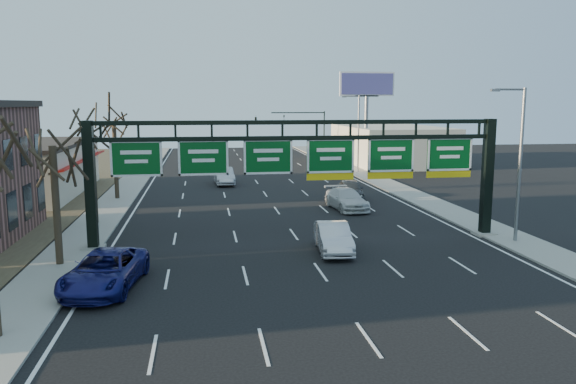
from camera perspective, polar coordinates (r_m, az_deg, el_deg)
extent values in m
plane|color=black|center=(25.79, 4.25, -9.38)|extent=(160.00, 160.00, 0.00)
cube|color=gray|center=(45.15, -17.82, -1.72)|extent=(3.00, 120.00, 0.12)
cube|color=gray|center=(48.21, 13.79, -0.88)|extent=(3.00, 120.00, 0.12)
cube|color=white|center=(44.93, -1.48, -1.40)|extent=(21.60, 120.00, 0.01)
cube|color=black|center=(32.73, -19.45, 0.54)|extent=(0.55, 0.55, 7.20)
cube|color=gray|center=(33.40, -19.13, -5.41)|extent=(1.20, 1.20, 0.20)
cube|color=black|center=(36.50, 19.58, 1.36)|extent=(0.55, 0.55, 7.20)
cube|color=gray|center=(37.10, 19.29, -4.00)|extent=(1.20, 1.20, 0.20)
cube|color=black|center=(32.34, 1.19, 7.10)|extent=(23.40, 0.25, 0.25)
cube|color=black|center=(32.38, 1.18, 5.51)|extent=(23.40, 0.25, 0.25)
cube|color=#054717|center=(32.18, -15.15, 3.30)|extent=(2.80, 0.10, 2.00)
cube|color=#054717|center=(31.98, -8.59, 3.48)|extent=(2.80, 0.10, 2.00)
cube|color=#054717|center=(32.20, -2.04, 3.61)|extent=(2.80, 0.10, 2.00)
cube|color=#054717|center=(32.83, 4.33, 3.69)|extent=(2.80, 0.10, 2.00)
cube|color=yellow|center=(32.96, 4.31, 1.58)|extent=(2.80, 0.10, 0.40)
cube|color=#054717|center=(33.84, 10.41, 3.73)|extent=(2.80, 0.10, 2.00)
cube|color=yellow|center=(33.97, 10.35, 1.68)|extent=(2.80, 0.10, 0.40)
cube|color=#054717|center=(35.22, 16.07, 3.73)|extent=(2.80, 0.10, 2.00)
cube|color=yellow|center=(35.34, 15.99, 1.76)|extent=(2.80, 0.10, 0.40)
cube|color=beige|center=(55.50, -25.39, 2.01)|extent=(10.00, 18.00, 4.40)
cube|color=#332B26|center=(55.30, -25.56, 4.43)|extent=(10.40, 18.40, 0.30)
cube|color=#AC1711|center=(54.17, -20.27, 3.03)|extent=(1.20, 18.00, 0.40)
cube|color=beige|center=(78.34, 10.36, 4.75)|extent=(12.00, 20.00, 5.00)
cylinder|color=black|center=(30.14, -22.49, -1.17)|extent=(0.36, 0.36, 6.08)
cylinder|color=black|center=(39.76, -19.17, 1.89)|extent=(0.36, 0.36, 6.84)
cylinder|color=black|center=(49.60, -17.12, 3.09)|extent=(0.36, 0.36, 6.46)
cylinder|color=slate|center=(35.11, 22.50, 2.59)|extent=(0.20, 0.20, 9.00)
cylinder|color=slate|center=(34.49, 21.65, 9.87)|extent=(1.80, 0.12, 0.12)
cube|color=slate|center=(34.05, 20.32, 9.88)|extent=(0.50, 0.22, 0.15)
cylinder|color=slate|center=(66.47, 7.16, 5.92)|extent=(0.20, 0.20, 9.00)
cylinder|color=slate|center=(66.14, 6.48, 9.73)|extent=(1.80, 0.12, 0.12)
cube|color=slate|center=(65.91, 5.71, 9.70)|extent=(0.50, 0.22, 0.15)
cylinder|color=slate|center=(71.94, 7.92, 6.04)|extent=(0.50, 0.50, 9.00)
cube|color=slate|center=(71.85, 8.00, 9.63)|extent=(3.00, 0.30, 0.20)
cube|color=white|center=(71.88, 8.02, 10.82)|extent=(7.00, 0.30, 3.00)
cube|color=#4E4A94|center=(71.69, 8.07, 10.82)|extent=(6.60, 0.05, 2.60)
cylinder|color=black|center=(80.86, 3.68, 5.72)|extent=(0.18, 0.18, 7.00)
cylinder|color=black|center=(80.01, 1.02, 8.06)|extent=(7.60, 0.14, 0.14)
imported|color=black|center=(79.71, -0.41, 7.49)|extent=(0.20, 0.20, 1.00)
imported|color=black|center=(79.23, -3.30, 7.46)|extent=(0.54, 0.54, 1.62)
imported|color=navy|center=(26.24, -18.11, -7.60)|extent=(3.60, 6.28, 1.65)
imported|color=silver|center=(31.13, 4.62, -4.64)|extent=(2.09, 4.95, 1.59)
imported|color=silver|center=(43.58, 5.95, -0.73)|extent=(2.77, 5.65, 1.58)
imported|color=#383A3C|center=(48.10, 6.35, 0.24)|extent=(2.62, 5.15, 1.68)
imported|color=silver|center=(57.01, -6.51, 1.61)|extent=(2.06, 5.17, 1.67)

